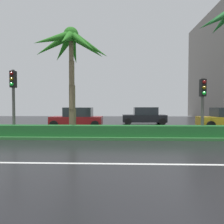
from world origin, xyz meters
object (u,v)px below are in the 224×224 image
car_in_traffic_leading (77,118)px  traffic_signal_median_left (13,90)px  traffic_signal_median_right (203,96)px  car_in_traffic_second (144,116)px  palm_tree_mid_left (72,49)px

car_in_traffic_leading → traffic_signal_median_left: bearing=62.1°
traffic_signal_median_left → car_in_traffic_leading: size_ratio=0.88×
traffic_signal_median_right → car_in_traffic_second: (-2.08, 8.40, -1.56)m
traffic_signal_median_left → traffic_signal_median_right: (10.84, -0.10, -0.37)m
traffic_signal_median_right → traffic_signal_median_left: bearing=179.5°
car_in_traffic_second → traffic_signal_median_left: bearing=43.4°
palm_tree_mid_left → car_in_traffic_second: size_ratio=1.52×
traffic_signal_median_right → car_in_traffic_second: traffic_signal_median_right is taller
traffic_signal_median_left → car_in_traffic_second: (8.76, 8.30, -1.94)m
palm_tree_mid_left → car_in_traffic_second: palm_tree_mid_left is taller
palm_tree_mid_left → car_in_traffic_leading: size_ratio=1.52×
traffic_signal_median_left → traffic_signal_median_right: size_ratio=1.17×
car_in_traffic_second → traffic_signal_median_right: bearing=103.9°
traffic_signal_median_right → car_in_traffic_second: bearing=103.9°
traffic_signal_median_right → car_in_traffic_leading: bearing=148.0°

